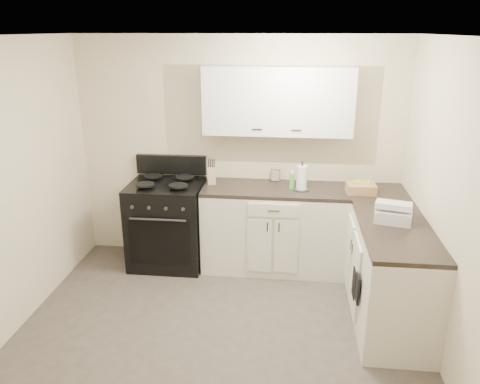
# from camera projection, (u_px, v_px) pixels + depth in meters

# --- Properties ---
(floor) EXTENTS (3.60, 3.60, 0.00)m
(floor) POSITION_uv_depth(u_px,v_px,m) (215.00, 348.00, 3.94)
(floor) COLOR #473F38
(floor) RESTS_ON ground
(ceiling) EXTENTS (3.60, 3.60, 0.00)m
(ceiling) POSITION_uv_depth(u_px,v_px,m) (209.00, 36.00, 3.12)
(ceiling) COLOR white
(ceiling) RESTS_ON wall_back
(wall_back) EXTENTS (3.60, 0.00, 3.60)m
(wall_back) POSITION_uv_depth(u_px,v_px,m) (239.00, 151.00, 5.22)
(wall_back) COLOR beige
(wall_back) RESTS_ON ground
(wall_right) EXTENTS (0.00, 3.60, 3.60)m
(wall_right) POSITION_uv_depth(u_px,v_px,m) (460.00, 220.00, 3.35)
(wall_right) COLOR beige
(wall_right) RESTS_ON ground
(wall_front) EXTENTS (3.60, 0.00, 3.60)m
(wall_front) POSITION_uv_depth(u_px,v_px,m) (137.00, 377.00, 1.84)
(wall_front) COLOR beige
(wall_front) RESTS_ON ground
(base_cabinets_back) EXTENTS (1.55, 0.60, 0.90)m
(base_cabinets_back) POSITION_uv_depth(u_px,v_px,m) (274.00, 230.00, 5.16)
(base_cabinets_back) COLOR silver
(base_cabinets_back) RESTS_ON floor
(base_cabinets_right) EXTENTS (0.60, 1.90, 0.90)m
(base_cabinets_right) POSITION_uv_depth(u_px,v_px,m) (384.00, 262.00, 4.44)
(base_cabinets_right) COLOR silver
(base_cabinets_right) RESTS_ON floor
(countertop_back) EXTENTS (1.55, 0.60, 0.04)m
(countertop_back) POSITION_uv_depth(u_px,v_px,m) (275.00, 189.00, 5.00)
(countertop_back) COLOR black
(countertop_back) RESTS_ON base_cabinets_back
(countertop_right) EXTENTS (0.60, 1.90, 0.04)m
(countertop_right) POSITION_uv_depth(u_px,v_px,m) (390.00, 217.00, 4.28)
(countertop_right) COLOR black
(countertop_right) RESTS_ON base_cabinets_right
(upper_cabinets) EXTENTS (1.55, 0.30, 0.70)m
(upper_cabinets) POSITION_uv_depth(u_px,v_px,m) (278.00, 101.00, 4.84)
(upper_cabinets) COLOR white
(upper_cabinets) RESTS_ON wall_back
(stove) EXTENTS (0.80, 0.69, 0.97)m
(stove) POSITION_uv_depth(u_px,v_px,m) (168.00, 225.00, 5.25)
(stove) COLOR black
(stove) RESTS_ON floor
(knife_block) EXTENTS (0.10, 0.09, 0.19)m
(knife_block) POSITION_uv_depth(u_px,v_px,m) (212.00, 176.00, 5.09)
(knife_block) COLOR #D7B884
(knife_block) RESTS_ON countertop_back
(paper_towel) EXTENTS (0.13, 0.13, 0.26)m
(paper_towel) POSITION_uv_depth(u_px,v_px,m) (302.00, 178.00, 4.88)
(paper_towel) COLOR white
(paper_towel) RESTS_ON countertop_back
(soap_bottle) EXTENTS (0.07, 0.07, 0.17)m
(soap_bottle) POSITION_uv_depth(u_px,v_px,m) (292.00, 181.00, 4.93)
(soap_bottle) COLOR #53B947
(soap_bottle) RESTS_ON countertop_back
(picture_frame) EXTENTS (0.11, 0.04, 0.13)m
(picture_frame) POSITION_uv_depth(u_px,v_px,m) (275.00, 175.00, 5.20)
(picture_frame) COLOR black
(picture_frame) RESTS_ON countertop_back
(wicker_basket) EXTENTS (0.30, 0.21, 0.10)m
(wicker_basket) POSITION_uv_depth(u_px,v_px,m) (361.00, 188.00, 4.82)
(wicker_basket) COLOR tan
(wicker_basket) RESTS_ON countertop_right
(countertop_grill) EXTENTS (0.37, 0.35, 0.11)m
(countertop_grill) POSITION_uv_depth(u_px,v_px,m) (393.00, 215.00, 4.13)
(countertop_grill) COLOR white
(countertop_grill) RESTS_ON countertop_right
(oven_mitt_near) EXTENTS (0.02, 0.14, 0.25)m
(oven_mitt_near) POSITION_uv_depth(u_px,v_px,m) (358.00, 288.00, 3.94)
(oven_mitt_near) COLOR black
(oven_mitt_near) RESTS_ON base_cabinets_right
(oven_mitt_far) EXTENTS (0.02, 0.15, 0.27)m
(oven_mitt_far) POSITION_uv_depth(u_px,v_px,m) (355.00, 283.00, 4.13)
(oven_mitt_far) COLOR black
(oven_mitt_far) RESTS_ON base_cabinets_right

